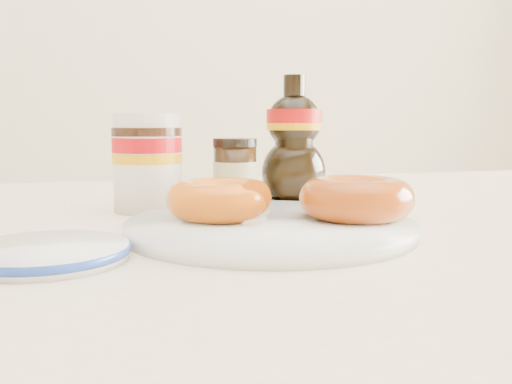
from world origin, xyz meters
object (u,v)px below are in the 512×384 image
object	(u,v)px
plate	(270,227)
syrup_bottle	(294,140)
nutella_jar	(147,159)
donut_whole	(356,198)
dark_jar	(235,174)
blue_rim_saucer	(46,252)
dining_table	(304,282)
donut_bitten	(221,199)

from	to	relation	value
plate	syrup_bottle	distance (m)	0.23
nutella_jar	syrup_bottle	bearing A→B (deg)	4.91
donut_whole	nutella_jar	bearing A→B (deg)	134.26
donut_whole	nutella_jar	world-z (taller)	nutella_jar
plate	dark_jar	xyz separation A→B (m)	(0.01, 0.17, 0.04)
donut_whole	blue_rim_saucer	size ratio (longest dim) A/B	0.87
dining_table	donut_whole	xyz separation A→B (m)	(0.01, -0.12, 0.12)
plate	dark_jar	bearing A→B (deg)	87.88
donut_whole	nutella_jar	distance (m)	0.27
syrup_bottle	dark_jar	xyz separation A→B (m)	(-0.09, -0.03, -0.04)
nutella_jar	blue_rim_saucer	world-z (taller)	nutella_jar
dark_jar	blue_rim_saucer	bearing A→B (deg)	-132.09
donut_bitten	nutella_jar	distance (m)	0.17
dining_table	nutella_jar	xyz separation A→B (m)	(-0.17, 0.07, 0.15)
plate	syrup_bottle	size ratio (longest dim) A/B	1.65
nutella_jar	blue_rim_saucer	distance (m)	0.26
donut_whole	blue_rim_saucer	xyz separation A→B (m)	(-0.28, -0.05, -0.03)
dining_table	donut_bitten	bearing A→B (deg)	-144.87
dark_jar	blue_rim_saucer	xyz separation A→B (m)	(-0.20, -0.23, -0.04)
blue_rim_saucer	plate	bearing A→B (deg)	15.96
dining_table	syrup_bottle	world-z (taller)	syrup_bottle
plate	donut_bitten	xyz separation A→B (m)	(-0.04, 0.02, 0.02)
blue_rim_saucer	dining_table	bearing A→B (deg)	31.01
plate	donut_bitten	size ratio (longest dim) A/B	2.62
donut_whole	syrup_bottle	world-z (taller)	syrup_bottle
blue_rim_saucer	donut_bitten	bearing A→B (deg)	27.62
blue_rim_saucer	syrup_bottle	bearing A→B (deg)	40.92
donut_bitten	nutella_jar	xyz separation A→B (m)	(-0.06, 0.15, 0.03)
plate	dark_jar	distance (m)	0.17
donut_bitten	donut_whole	bearing A→B (deg)	-22.90
plate	donut_whole	distance (m)	0.09
syrup_bottle	donut_bitten	bearing A→B (deg)	-128.37
donut_bitten	syrup_bottle	xyz separation A→B (m)	(0.13, 0.17, 0.05)
syrup_bottle	blue_rim_saucer	world-z (taller)	syrup_bottle
nutella_jar	dark_jar	xyz separation A→B (m)	(0.11, -0.01, -0.02)
dark_jar	dining_table	bearing A→B (deg)	-42.03
donut_bitten	blue_rim_saucer	bearing A→B (deg)	-159.69
dining_table	plate	distance (m)	0.16
dining_table	donut_whole	world-z (taller)	donut_whole
dining_table	blue_rim_saucer	size ratio (longest dim) A/B	10.92
donut_bitten	syrup_bottle	distance (m)	0.22
donut_whole	nutella_jar	xyz separation A→B (m)	(-0.18, 0.19, 0.03)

